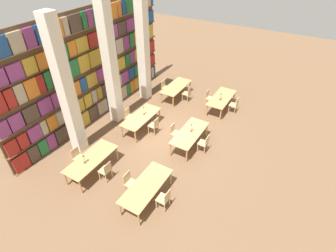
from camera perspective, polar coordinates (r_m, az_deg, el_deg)
name	(u,v)px	position (r m, az deg, el deg)	size (l,w,h in m)	color
ground_plane	(166,136)	(12.89, -0.53, -2.21)	(40.00, 40.00, 0.00)	brown
bookshelf_bank	(94,68)	(13.74, -15.73, 12.06)	(10.74, 0.35, 5.50)	brown
pillar_left	(66,91)	(11.28, -21.36, 7.18)	(0.52, 0.52, 6.00)	silver
pillar_center	(110,66)	(12.90, -12.43, 12.58)	(0.52, 0.52, 6.00)	silver
pillar_right	(143,48)	(14.85, -5.43, 16.47)	(0.52, 0.52, 6.00)	silver
reading_table_0	(146,187)	(9.76, -4.74, -13.02)	(2.31, 0.96, 0.75)	tan
chair_0	(164,199)	(9.62, -0.80, -15.56)	(0.42, 0.40, 0.90)	tan
chair_1	(130,182)	(10.22, -8.33, -11.99)	(0.42, 0.40, 0.90)	tan
reading_table_1	(190,134)	(11.99, 4.76, -1.69)	(2.31, 0.96, 0.75)	tan
chair_2	(204,143)	(11.85, 7.92, -3.66)	(0.42, 0.40, 0.90)	tan
chair_3	(175,132)	(12.34, 1.44, -1.38)	(0.42, 0.40, 0.90)	tan
desk_lamp_0	(191,126)	(11.85, 5.13, -0.06)	(0.14, 0.14, 0.43)	brown
reading_table_2	(222,98)	(14.84, 11.58, 5.90)	(2.31, 0.96, 0.75)	tan
chair_4	(235,105)	(14.80, 14.30, 4.54)	(0.42, 0.40, 0.90)	tan
chair_5	(209,97)	(15.18, 8.87, 6.16)	(0.42, 0.40, 0.90)	tan
desk_lamp_1	(221,95)	(14.42, 11.45, 6.57)	(0.14, 0.14, 0.42)	brown
reading_table_3	(91,160)	(11.12, -16.36, -7.05)	(2.31, 0.96, 0.75)	tan
chair_6	(106,170)	(10.81, -13.36, -9.36)	(0.42, 0.40, 0.90)	tan
chair_7	(78,157)	(11.69, -18.99, -6.37)	(0.42, 0.40, 0.90)	tan
desk_lamp_2	(84,157)	(10.79, -17.87, -6.53)	(0.14, 0.14, 0.41)	brown
reading_table_4	(141,118)	(13.06, -5.88, 1.85)	(2.31, 0.96, 0.75)	tan
chair_8	(154,125)	(12.81, -3.02, 0.21)	(0.42, 0.40, 0.90)	tan
chair_9	(129,116)	(13.56, -8.45, 2.14)	(0.42, 0.40, 0.90)	tan
desk_lamp_3	(144,109)	(12.99, -5.29, 3.75)	(0.14, 0.14, 0.48)	brown
reading_table_5	(176,87)	(15.68, 1.79, 8.45)	(2.31, 0.96, 0.75)	tan
chair_10	(187,93)	(15.46, 4.24, 7.13)	(0.42, 0.40, 0.90)	tan
chair_11	(165,87)	(16.09, -0.66, 8.50)	(0.42, 0.40, 0.90)	tan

